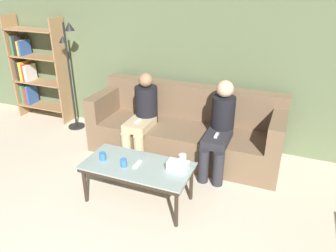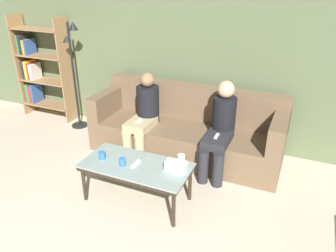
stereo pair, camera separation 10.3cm
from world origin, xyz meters
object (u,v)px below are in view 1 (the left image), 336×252
at_px(cup_near_right, 182,159).
at_px(game_remote, 137,164).
at_px(couch, 185,131).
at_px(standing_lamp, 70,66).
at_px(tissue_box, 178,166).
at_px(cup_far_center, 103,156).
at_px(bookshelf, 34,70).
at_px(coffee_table, 138,168).
at_px(cup_near_left, 124,163).
at_px(seated_person_mid_left, 220,126).
at_px(seated_person_left_end, 143,114).

height_order(cup_near_right, game_remote, cup_near_right).
xyz_separation_m(couch, standing_lamp, (-1.90, 0.12, 0.69)).
bearing_deg(tissue_box, cup_far_center, -171.87).
relative_size(tissue_box, bookshelf, 0.13).
distance_m(coffee_table, cup_near_right, 0.49).
bearing_deg(cup_near_left, seated_person_mid_left, 53.69).
xyz_separation_m(tissue_box, standing_lamp, (-2.21, 1.26, 0.51)).
distance_m(tissue_box, seated_person_left_end, 1.24).
bearing_deg(cup_near_left, seated_person_left_end, 105.26).
distance_m(couch, cup_far_center, 1.37).
height_order(standing_lamp, seated_person_left_end, standing_lamp).
height_order(cup_far_center, seated_person_left_end, seated_person_left_end).
xyz_separation_m(cup_near_left, seated_person_left_end, (-0.29, 1.05, 0.09)).
xyz_separation_m(cup_near_right, seated_person_left_end, (-0.84, 0.78, 0.08)).
height_order(couch, tissue_box, couch).
xyz_separation_m(game_remote, standing_lamp, (-1.78, 1.33, 0.55)).
bearing_deg(tissue_box, standing_lamp, 150.34).
height_order(bookshelf, seated_person_mid_left, bookshelf).
bearing_deg(standing_lamp, seated_person_mid_left, -8.58).
xyz_separation_m(couch, seated_person_mid_left, (0.53, -0.24, 0.27)).
xyz_separation_m(bookshelf, seated_person_mid_left, (3.29, -0.51, -0.23)).
bearing_deg(couch, cup_near_left, -100.52).
relative_size(coffee_table, standing_lamp, 0.70).
height_order(cup_near_right, seated_person_left_end, seated_person_left_end).
xyz_separation_m(bookshelf, seated_person_left_end, (2.24, -0.49, -0.24)).
bearing_deg(cup_near_right, cup_far_center, -163.47).
distance_m(cup_near_left, cup_far_center, 0.28).
distance_m(cup_far_center, game_remote, 0.40).
height_order(cup_near_left, cup_far_center, same).
bearing_deg(bookshelf, game_remote, -29.12).
bearing_deg(seated_person_left_end, bookshelf, 167.55).
bearing_deg(bookshelf, tissue_box, -24.49).
bearing_deg(tissue_box, cup_near_right, 88.37).
xyz_separation_m(cup_far_center, game_remote, (0.39, 0.05, -0.03)).
bearing_deg(cup_far_center, cup_near_left, -6.19).
distance_m(couch, game_remote, 1.22).
height_order(couch, seated_person_left_end, seated_person_left_end).
distance_m(cup_near_right, game_remote, 0.48).
bearing_deg(coffee_table, cup_far_center, -173.44).
bearing_deg(bookshelf, seated_person_mid_left, -8.77).
bearing_deg(seated_person_mid_left, tissue_box, -103.51).
bearing_deg(tissue_box, seated_person_left_end, 132.74).
bearing_deg(seated_person_mid_left, standing_lamp, 171.42).
bearing_deg(bookshelf, cup_far_center, -34.02).
bearing_deg(seated_person_mid_left, seated_person_left_end, 179.26).
height_order(game_remote, seated_person_left_end, seated_person_left_end).
relative_size(couch, cup_near_left, 29.74).
bearing_deg(bookshelf, coffee_table, -29.12).
bearing_deg(standing_lamp, coffee_table, -36.79).
bearing_deg(cup_far_center, game_remote, 6.56).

